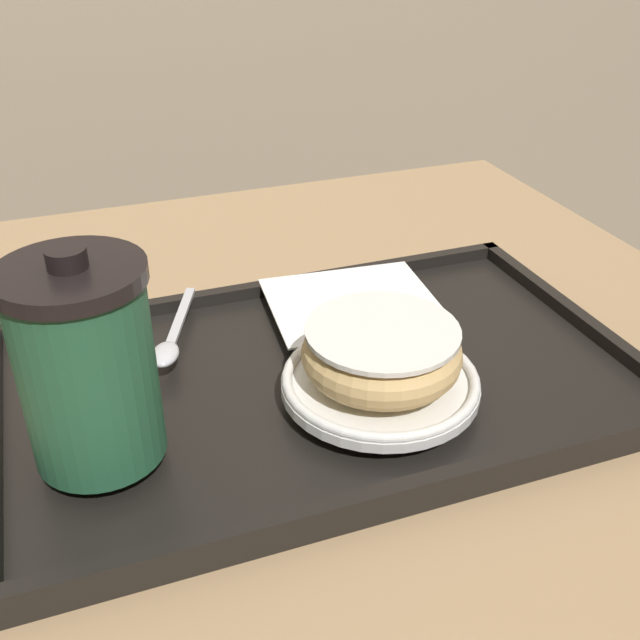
% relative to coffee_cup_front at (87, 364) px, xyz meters
% --- Properties ---
extents(cafe_table, '(0.91, 0.86, 0.73)m').
position_rel_coffee_cup_front_xyz_m(cafe_table, '(0.14, 0.07, -0.27)').
color(cafe_table, tan).
rests_on(cafe_table, ground_plane).
extents(serving_tray, '(0.50, 0.31, 0.02)m').
position_rel_coffee_cup_front_xyz_m(serving_tray, '(0.17, 0.05, -0.09)').
color(serving_tray, black).
rests_on(serving_tray, cafe_table).
extents(napkin_paper, '(0.16, 0.14, 0.00)m').
position_rel_coffee_cup_front_xyz_m(napkin_paper, '(0.23, 0.13, -0.07)').
color(napkin_paper, white).
rests_on(napkin_paper, serving_tray).
extents(coffee_cup_front, '(0.09, 0.09, 0.15)m').
position_rel_coffee_cup_front_xyz_m(coffee_cup_front, '(0.00, 0.00, 0.00)').
color(coffee_cup_front, '#235638').
rests_on(coffee_cup_front, serving_tray).
extents(plate_with_chocolate_donut, '(0.15, 0.15, 0.01)m').
position_rel_coffee_cup_front_xyz_m(plate_with_chocolate_donut, '(0.20, -0.00, -0.06)').
color(plate_with_chocolate_donut, white).
rests_on(plate_with_chocolate_donut, serving_tray).
extents(donut_chocolate_glazed, '(0.12, 0.12, 0.04)m').
position_rel_coffee_cup_front_xyz_m(donut_chocolate_glazed, '(0.20, -0.00, -0.04)').
color(donut_chocolate_glazed, '#DBB270').
rests_on(donut_chocolate_glazed, plate_with_chocolate_donut).
extents(spoon, '(0.06, 0.13, 0.01)m').
position_rel_coffee_cup_front_xyz_m(spoon, '(0.07, 0.11, -0.06)').
color(spoon, silver).
rests_on(spoon, serving_tray).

